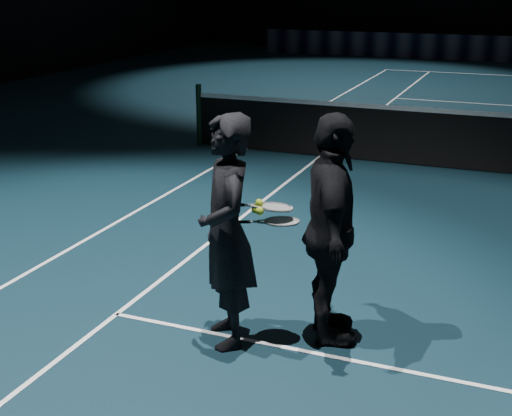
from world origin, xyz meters
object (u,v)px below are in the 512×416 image
Objects in this scene: player_b at (331,231)px; player_a at (227,232)px; racket_lower at (282,221)px; tennis_balls at (258,208)px; racket_upper at (276,207)px.

player_a is at bearing 92.98° from player_b.
racket_lower is 0.23m from tennis_balls.
racket_upper is at bearing 141.34° from racket_lower.
tennis_balls reaches higher than racket_upper.
player_a is 0.45m from racket_upper.
player_b is 0.49m from racket_upper.
player_a is 16.21× the size of tennis_balls.
tennis_balls is at bearing 80.43° from player_a.
player_b reaches higher than tennis_balls.
racket_lower is at bearing -42.66° from racket_upper.
tennis_balls reaches higher than racket_lower.
tennis_balls is (-0.55, -0.24, 0.20)m from player_b.
racket_lower is at bearing 22.67° from tennis_balls.
player_b is at bearing 79.31° from player_a.
tennis_balls is (-0.18, -0.08, 0.11)m from racket_lower.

